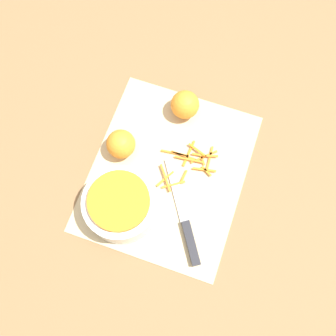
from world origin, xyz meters
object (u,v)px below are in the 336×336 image
knife (187,230)px  orange_left (121,144)px  bowl_speckled (120,204)px  orange_right (185,105)px

knife → orange_left: 0.26m
bowl_speckled → orange_left: 0.15m
orange_left → bowl_speckled: bearing=-158.8°
knife → orange_right: size_ratio=3.26×
bowl_speckled → orange_right: bowl_speckled is taller
bowl_speckled → orange_left: (0.14, 0.06, -0.00)m
knife → orange_right: orange_right is taller
orange_right → knife: bearing=-160.4°
knife → orange_left: bearing=24.4°
bowl_speckled → knife: (0.00, -0.17, -0.03)m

